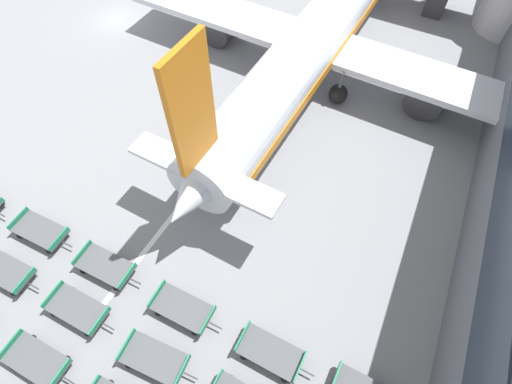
{
  "coord_description": "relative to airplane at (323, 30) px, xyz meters",
  "views": [
    {
      "loc": [
        24.16,
        -23.39,
        19.91
      ],
      "look_at": [
        18.79,
        -12.02,
        1.45
      ],
      "focal_mm": 28.0,
      "sensor_mm": 36.0,
      "label": 1
    }
  ],
  "objects": [
    {
      "name": "ground_plane",
      "position": [
        -17.65,
        -1.37,
        -3.19
      ],
      "size": [
        500.0,
        500.0,
        0.0
      ],
      "primitive_type": "plane",
      "color": "gray"
    },
    {
      "name": "baggage_dolly_row_far_col_e",
      "position": [
        5.3,
        -20.64,
        -2.71
      ],
      "size": [
        3.75,
        1.71,
        0.92
      ],
      "color": "#515459",
      "rests_on": "ground_plane"
    },
    {
      "name": "baggage_dolly_row_far_col_c",
      "position": [
        -4.26,
        -20.4,
        -2.71
      ],
      "size": [
        3.73,
        1.67,
        0.92
      ],
      "color": "#515459",
      "rests_on": "ground_plane"
    },
    {
      "name": "baggage_dolly_row_far_col_d",
      "position": [
        0.55,
        -20.6,
        -2.71
      ],
      "size": [
        3.74,
        1.68,
        0.92
      ],
      "color": "#515459",
      "rests_on": "ground_plane"
    },
    {
      "name": "stand_guidance_stripe",
      "position": [
        -2.38,
        -7.61,
        -3.18
      ],
      "size": [
        2.39,
        31.47,
        0.01
      ],
      "color": "white",
      "rests_on": "ground_plane"
    },
    {
      "name": "baggage_dolly_row_mid_b_col_d",
      "position": [
        0.61,
        -23.16,
        -2.71
      ],
      "size": [
        3.75,
        1.73,
        0.92
      ],
      "color": "#515459",
      "rests_on": "ground_plane"
    },
    {
      "name": "baggage_dolly_row_mid_b_col_b",
      "position": [
        -8.8,
        -22.85,
        -2.71
      ],
      "size": [
        3.73,
        1.65,
        0.92
      ],
      "color": "#515459",
      "rests_on": "ground_plane"
    },
    {
      "name": "airplane",
      "position": [
        0.0,
        0.0,
        0.0
      ],
      "size": [
        30.45,
        36.66,
        11.36
      ],
      "color": "silver",
      "rests_on": "ground_plane"
    },
    {
      "name": "baggage_dolly_row_far_col_b",
      "position": [
        -8.82,
        -20.24,
        -2.71
      ],
      "size": [
        3.73,
        1.66,
        0.92
      ],
      "color": "#515459",
      "rests_on": "ground_plane"
    },
    {
      "name": "baggage_dolly_row_mid_a_col_c",
      "position": [
        -4.24,
        -25.54,
        -2.71
      ],
      "size": [
        3.74,
        1.68,
        0.92
      ],
      "color": "#515459",
      "rests_on": "ground_plane"
    },
    {
      "name": "baggage_dolly_row_mid_b_col_c",
      "position": [
        -4.1,
        -22.84,
        -2.71
      ],
      "size": [
        3.74,
        1.69,
        0.92
      ],
      "color": "#515459",
      "rests_on": "ground_plane"
    }
  ]
}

